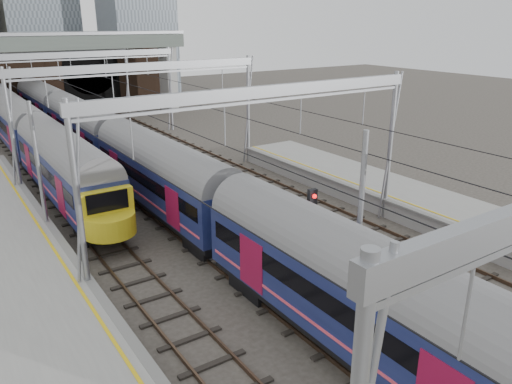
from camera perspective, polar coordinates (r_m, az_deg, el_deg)
ground at (r=18.79m, az=15.45°, el=-15.67°), size 160.00×160.00×0.00m
tracks at (r=29.43m, az=-6.87°, el=-1.87°), size 14.40×80.00×0.22m
overhead_line at (r=33.66m, az=-12.50°, el=12.00°), size 16.80×80.00×8.00m
retaining_wall at (r=63.35m, az=-21.69°, el=12.27°), size 28.00×2.75×9.00m
overbridge at (r=57.05m, az=-22.07°, el=14.58°), size 28.00×3.00×9.25m
train_main at (r=34.60m, az=-15.65°, el=4.83°), size 2.60×60.13×4.54m
train_second at (r=45.44m, az=-25.51°, el=7.00°), size 2.61×45.38×4.56m
signal_near_left at (r=14.47m, az=17.60°, el=-12.73°), size 0.37×0.47×4.90m
signal_near_centre at (r=18.86m, az=6.07°, el=-4.53°), size 0.35×0.46×4.69m
equip_cover_a at (r=19.15m, az=14.19°, el=-14.65°), size 0.90×0.76×0.09m
equip_cover_b at (r=24.35m, az=0.67°, el=-6.29°), size 0.88×0.69×0.09m
equip_cover_c at (r=21.45m, az=17.77°, el=-11.06°), size 0.95×0.78×0.10m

